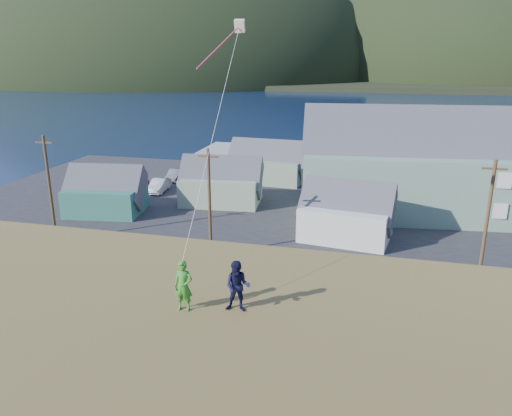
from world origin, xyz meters
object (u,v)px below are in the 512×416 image
(wharf, at_px, (283,156))
(kite_flyer_navy, at_px, (238,287))
(shed_teal, at_px, (105,192))
(shed_white, at_px, (346,213))
(lodge, at_px, (493,167))
(kite_flyer_green, at_px, (183,286))
(shed_palegreen_far, at_px, (267,163))
(shed_palegreen_near, at_px, (221,183))

(wharf, bearing_deg, kite_flyer_navy, -80.44)
(shed_teal, distance_m, shed_white, 23.98)
(lodge, relative_size, kite_flyer_green, 20.91)
(kite_flyer_navy, bearing_deg, kite_flyer_green, -172.93)
(shed_palegreen_far, bearing_deg, shed_teal, -123.99)
(wharf, relative_size, kite_flyer_navy, 14.32)
(shed_white, xyz_separation_m, kite_flyer_green, (-3.77, -27.10, 5.68))
(shed_white, distance_m, shed_palegreen_far, 21.07)
(kite_flyer_navy, bearing_deg, wharf, 94.10)
(wharf, xyz_separation_m, shed_white, (11.83, -31.90, 1.97))
(shed_white, distance_m, kite_flyer_navy, 27.37)
(lodge, height_order, shed_white, lodge)
(shed_teal, bearing_deg, kite_flyer_green, -62.83)
(wharf, xyz_separation_m, kite_flyer_green, (8.06, -58.99, 7.65))
(kite_flyer_green, height_order, kite_flyer_navy, kite_flyer_navy)
(lodge, bearing_deg, kite_flyer_green, -120.79)
(shed_teal, relative_size, shed_white, 0.98)
(wharf, height_order, shed_palegreen_near, shed_palegreen_near)
(kite_flyer_green, bearing_deg, shed_palegreen_far, 97.06)
(shed_palegreen_near, distance_m, kite_flyer_green, 36.40)
(shed_white, relative_size, kite_flyer_navy, 4.68)
(lodge, height_order, shed_palegreen_near, lodge)
(lodge, relative_size, shed_palegreen_far, 3.81)
(shed_teal, height_order, shed_palegreen_far, shed_palegreen_far)
(shed_palegreen_near, bearing_deg, shed_palegreen_far, 70.20)
(wharf, distance_m, kite_flyer_green, 60.03)
(lodge, distance_m, shed_teal, 38.18)
(lodge, bearing_deg, shed_teal, -173.24)
(wharf, bearing_deg, shed_teal, -111.68)
(shed_teal, height_order, kite_flyer_green, kite_flyer_green)
(wharf, height_order, kite_flyer_navy, kite_flyer_navy)
(shed_teal, relative_size, kite_flyer_navy, 4.57)
(shed_palegreen_far, distance_m, kite_flyer_navy, 45.87)
(kite_flyer_green, bearing_deg, shed_palegreen_near, 103.88)
(wharf, xyz_separation_m, kite_flyer_navy, (9.86, -58.59, 7.66))
(shed_teal, distance_m, shed_palegreen_near, 11.84)
(lodge, xyz_separation_m, kite_flyer_green, (-16.93, -37.14, 3.14))
(kite_flyer_green, distance_m, kite_flyer_navy, 1.84)
(wharf, height_order, shed_teal, shed_teal)
(shed_palegreen_far, height_order, kite_flyer_navy, kite_flyer_navy)
(kite_flyer_navy, bearing_deg, lodge, 62.16)
(shed_palegreen_near, height_order, kite_flyer_green, kite_flyer_green)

